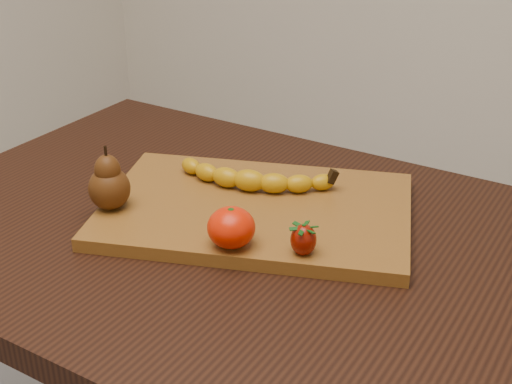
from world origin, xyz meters
The scene contains 6 objects.
table centered at (0.00, 0.00, 0.66)m, with size 1.00×0.70×0.76m.
cutting_board centered at (0.01, 0.05, 0.77)m, with size 0.45×0.30×0.02m, color brown.
banana centered at (-0.02, 0.08, 0.80)m, with size 0.22×0.06×0.03m, color #C59009, non-canonical shape.
pear centered at (-0.16, -0.07, 0.83)m, with size 0.06×0.06×0.10m, color #4C270C, non-canonical shape.
mandarin centered at (0.05, -0.07, 0.81)m, with size 0.06×0.06×0.05m, color red.
strawberry centered at (0.14, -0.04, 0.80)m, with size 0.03×0.03×0.04m, color maroon, non-canonical shape.
Camera 1 is at (0.50, -0.75, 1.27)m, focal length 50.00 mm.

